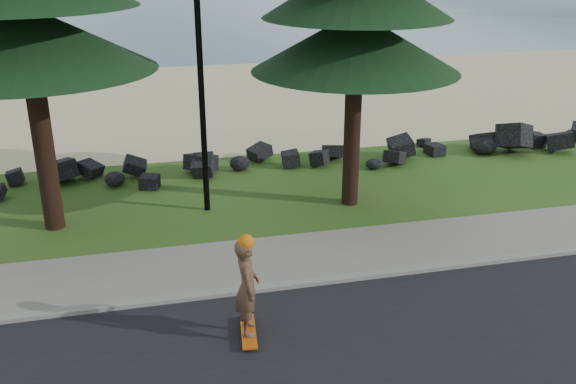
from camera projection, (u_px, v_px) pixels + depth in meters
name	position (u px, v px, depth m)	size (l,w,h in m)	color
ground	(226.00, 271.00, 12.70)	(160.00, 160.00, 0.00)	#2B561A
kerb	(233.00, 292.00, 11.87)	(160.00, 0.20, 0.10)	gray
sidewalk	(225.00, 265.00, 12.86)	(160.00, 2.00, 0.08)	slate
beach_sand	(174.00, 101.00, 25.80)	(160.00, 15.00, 0.01)	beige
ocean	(146.00, 9.00, 58.78)	(160.00, 58.00, 0.01)	#395E6E
seawall_boulders	(197.00, 176.00, 17.76)	(60.00, 2.40, 1.10)	black
lamp_post	(199.00, 36.00, 14.06)	(0.25, 0.14, 8.14)	black
skateboarder	(247.00, 287.00, 10.29)	(0.46, 1.01, 1.85)	#BD4B0B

